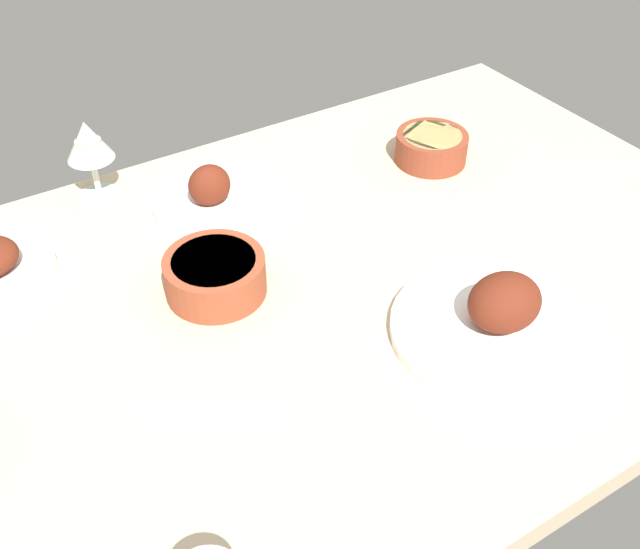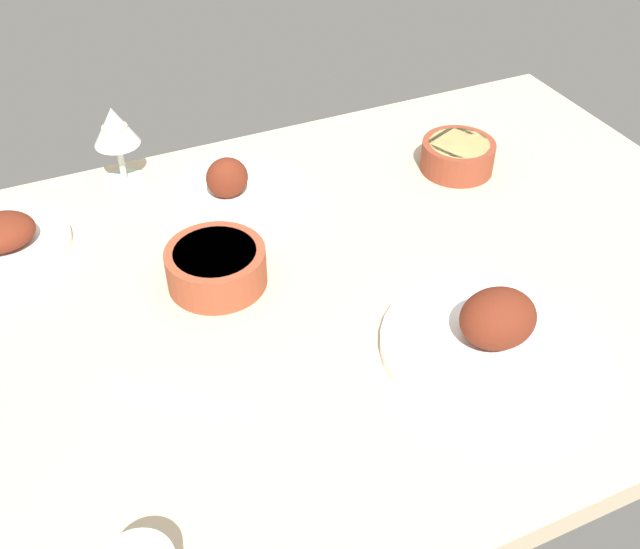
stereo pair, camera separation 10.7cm
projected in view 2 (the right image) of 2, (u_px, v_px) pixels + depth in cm
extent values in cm
cube|color=#C6B28E|center=(320.00, 295.00, 109.49)|extent=(140.00, 90.00, 4.00)
cylinder|color=white|center=(239.00, 194.00, 124.87)|extent=(22.39, 22.39, 1.60)
ellipsoid|color=#602314|center=(227.00, 178.00, 121.32)|extent=(6.92, 6.00, 6.84)
cylinder|color=white|center=(487.00, 346.00, 97.70)|extent=(28.10, 28.10, 1.60)
ellipsoid|color=#602314|center=(498.00, 318.00, 95.45)|extent=(10.27, 8.70, 7.61)
ellipsoid|color=#602314|center=(0.00, 232.00, 111.26)|extent=(10.21, 8.29, 5.28)
cylinder|color=brown|center=(458.00, 156.00, 130.51)|extent=(12.70, 12.70, 5.27)
cylinder|color=#D6BC70|center=(459.00, 145.00, 129.14)|extent=(10.42, 10.42, 1.00)
cylinder|color=brown|center=(216.00, 267.00, 106.83)|extent=(14.37, 14.37, 5.79)
cylinder|color=#9E3314|center=(215.00, 254.00, 105.29)|extent=(11.79, 11.79, 1.00)
cylinder|color=silver|center=(125.00, 180.00, 128.95)|extent=(7.00, 7.00, 0.50)
cylinder|color=silver|center=(121.00, 162.00, 126.54)|extent=(1.00, 1.00, 7.00)
cone|color=silver|center=(114.00, 126.00, 122.20)|extent=(7.60, 7.60, 6.50)
cylinder|color=beige|center=(116.00, 134.00, 123.13)|extent=(4.18, 4.18, 2.80)
cube|color=silver|center=(183.00, 395.00, 91.76)|extent=(14.96, 12.03, 0.80)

